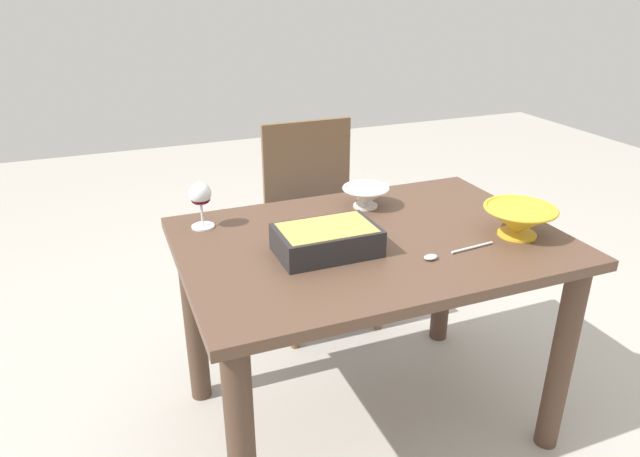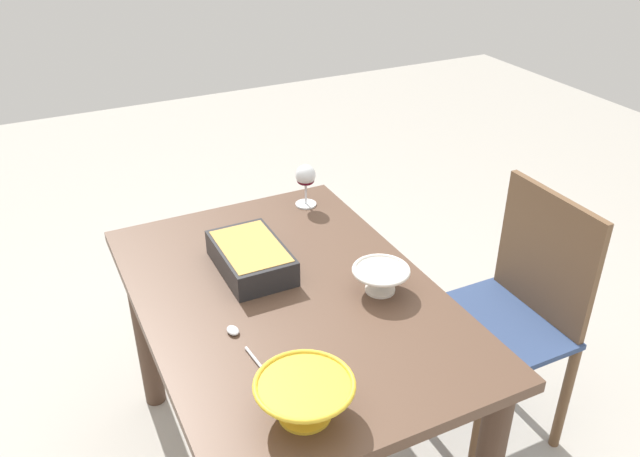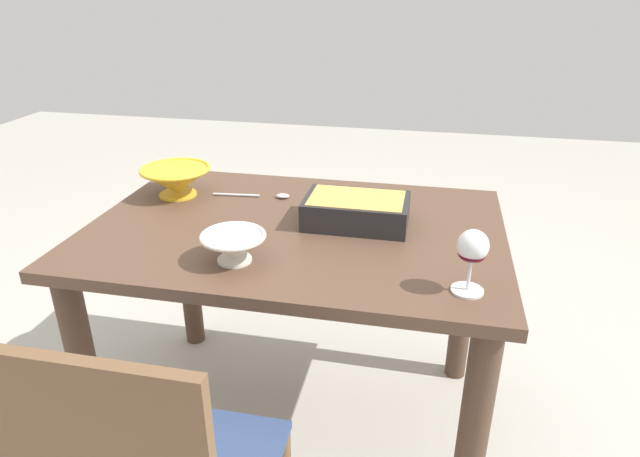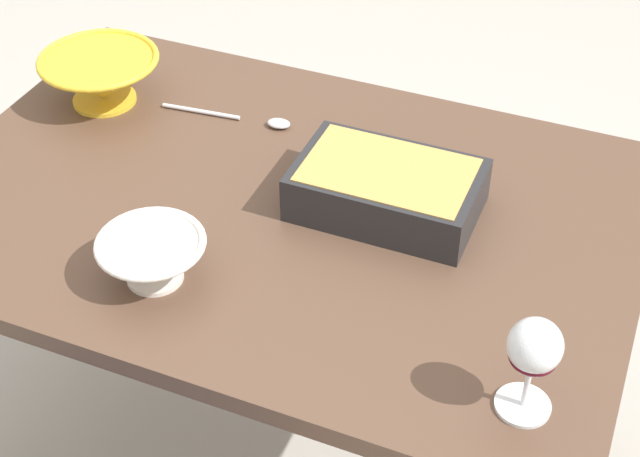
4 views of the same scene
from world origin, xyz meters
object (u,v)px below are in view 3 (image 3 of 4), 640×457
Objects in this scene: small_bowl at (234,246)px; serving_spoon at (266,195)px; wine_glass at (472,251)px; casserole_dish at (356,209)px; dining_table at (296,266)px; mixing_bowl at (176,180)px.

small_bowl reaches higher than serving_spoon.
wine_glass is 0.61× the size of serving_spoon.
casserole_dish reaches higher than serving_spoon.
wine_glass is at bearing -37.17° from serving_spoon.
casserole_dish is at bearing 15.41° from dining_table.
mixing_bowl is (-0.92, 0.44, -0.05)m from wine_glass.
mixing_bowl is 1.36× the size of small_bowl.
small_bowl reaches higher than dining_table.
casserole_dish is (0.17, 0.05, 0.18)m from dining_table.
serving_spoon is (-0.63, 0.48, -0.10)m from wine_glass.
dining_table is 5.25× the size of mixing_bowl.
serving_spoon is at bearing 142.83° from wine_glass.
casserole_dish is 1.31× the size of mixing_bowl.
serving_spoon is at bearing 8.10° from mixing_bowl.
small_bowl is (-0.58, 0.03, -0.06)m from wine_glass.
casserole_dish is 0.36m from serving_spoon.
wine_glass is at bearing -25.24° from mixing_bowl.
dining_table is at bearing 68.31° from small_bowl.
wine_glass is (0.48, -0.28, 0.24)m from dining_table.
mixing_bowl is (-0.44, 0.16, 0.19)m from dining_table.
wine_glass is at bearing -3.28° from small_bowl.
dining_table is 0.32m from small_bowl.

